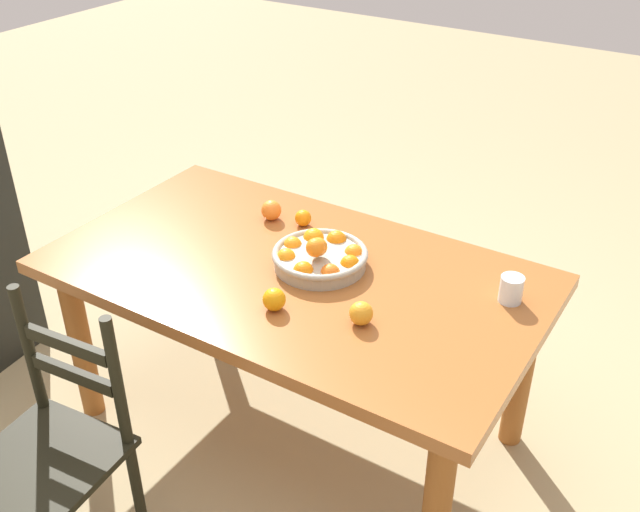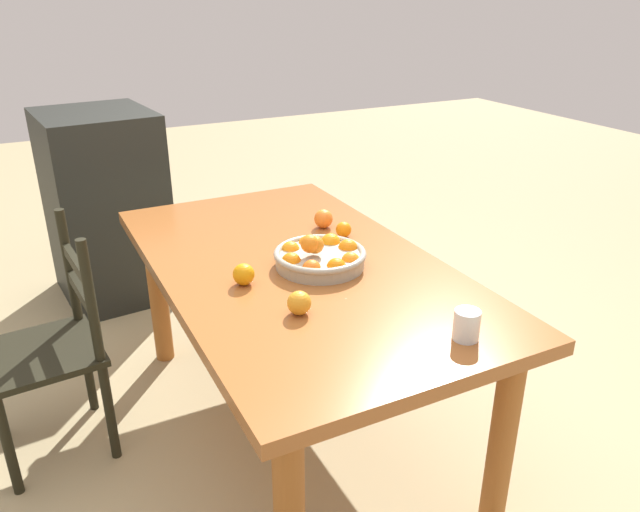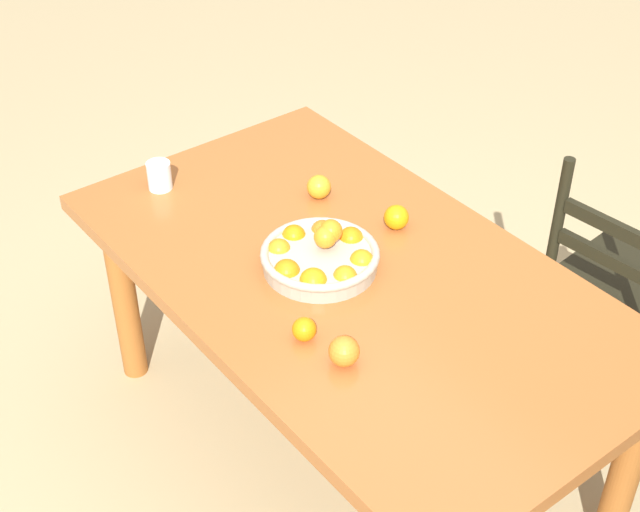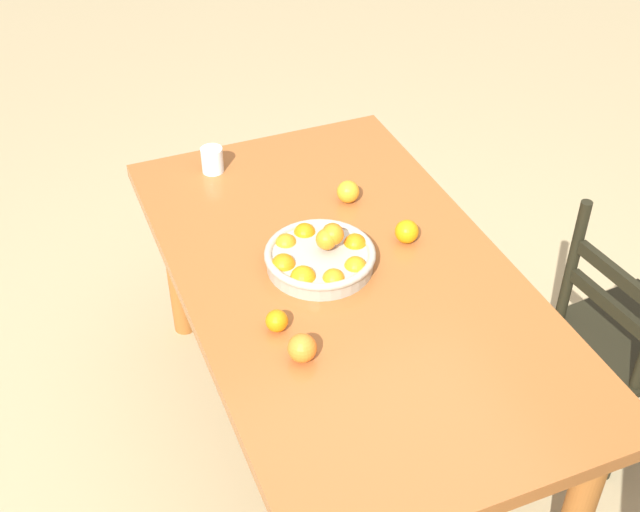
% 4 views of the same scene
% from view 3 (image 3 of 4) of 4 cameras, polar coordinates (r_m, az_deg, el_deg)
% --- Properties ---
extents(ground_plane, '(12.00, 12.00, 0.00)m').
position_cam_3_polar(ground_plane, '(3.07, 1.74, -11.74)').
color(ground_plane, tan).
extents(dining_table, '(1.71, 0.96, 0.73)m').
position_cam_3_polar(dining_table, '(2.62, 1.99, -2.60)').
color(dining_table, '#9B5828').
rests_on(dining_table, ground).
extents(chair_near_window, '(0.44, 0.44, 0.90)m').
position_cam_3_polar(chair_near_window, '(3.12, 17.78, -2.07)').
color(chair_near_window, black).
rests_on(chair_near_window, ground).
extents(fruit_bowl, '(0.33, 0.33, 0.13)m').
position_cam_3_polar(fruit_bowl, '(2.55, 0.00, -0.03)').
color(fruit_bowl, '#A4A08E').
rests_on(fruit_bowl, dining_table).
extents(orange_loose_0, '(0.08, 0.08, 0.08)m').
position_cam_3_polar(orange_loose_0, '(2.26, 1.50, -5.91)').
color(orange_loose_0, orange).
rests_on(orange_loose_0, dining_table).
extents(orange_loose_1, '(0.08, 0.08, 0.08)m').
position_cam_3_polar(orange_loose_1, '(2.84, -0.07, 4.30)').
color(orange_loose_1, orange).
rests_on(orange_loose_1, dining_table).
extents(orange_loose_2, '(0.06, 0.06, 0.06)m').
position_cam_3_polar(orange_loose_2, '(2.33, -0.98, -4.55)').
color(orange_loose_2, orange).
rests_on(orange_loose_2, dining_table).
extents(orange_loose_3, '(0.07, 0.07, 0.07)m').
position_cam_3_polar(orange_loose_3, '(2.72, 4.75, 2.41)').
color(orange_loose_3, orange).
rests_on(orange_loose_3, dining_table).
extents(drinking_glass, '(0.08, 0.08, 0.09)m').
position_cam_3_polar(drinking_glass, '(2.93, -9.91, 4.92)').
color(drinking_glass, silver).
rests_on(drinking_glass, dining_table).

